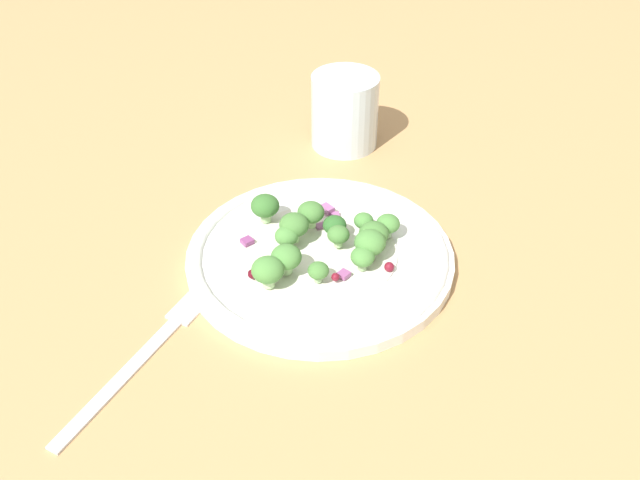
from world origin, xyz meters
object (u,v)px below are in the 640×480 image
at_px(broccoli_floret_1, 388,224).
at_px(fork, 143,355).
at_px(broccoli_floret_0, 364,221).
at_px(plate, 320,255).
at_px(broccoli_floret_2, 318,271).
at_px(water_glass, 345,111).

relative_size(broccoli_floret_1, fork, 0.13).
distance_m(broccoli_floret_0, fork, 0.25).
bearing_deg(broccoli_floret_0, plate, -131.65).
xyz_separation_m(broccoli_floret_2, water_glass, (-0.02, 0.27, 0.02)).
height_order(broccoli_floret_1, water_glass, water_glass).
bearing_deg(plate, broccoli_floret_2, -80.02).
bearing_deg(broccoli_floret_0, broccoli_floret_2, -108.09).
height_order(plate, water_glass, water_glass).
bearing_deg(broccoli_floret_0, fork, -129.13).
height_order(broccoli_floret_1, broccoli_floret_2, broccoli_floret_1).
height_order(plate, broccoli_floret_2, broccoli_floret_2).
xyz_separation_m(plate, water_glass, (-0.02, 0.22, 0.03)).
relative_size(broccoli_floret_1, water_glass, 0.27).
xyz_separation_m(broccoli_floret_0, water_glass, (-0.05, 0.18, 0.02)).
distance_m(broccoli_floret_0, water_glass, 0.19).
bearing_deg(broccoli_floret_1, water_glass, 112.24).
relative_size(plate, fork, 1.39).
height_order(fork, water_glass, water_glass).
bearing_deg(broccoli_floret_2, plate, 99.98).
xyz_separation_m(broccoli_floret_0, broccoli_floret_1, (0.02, -0.01, 0.00)).
bearing_deg(plate, broccoli_floret_0, 48.35).
xyz_separation_m(plate, broccoli_floret_2, (0.01, -0.04, 0.02)).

